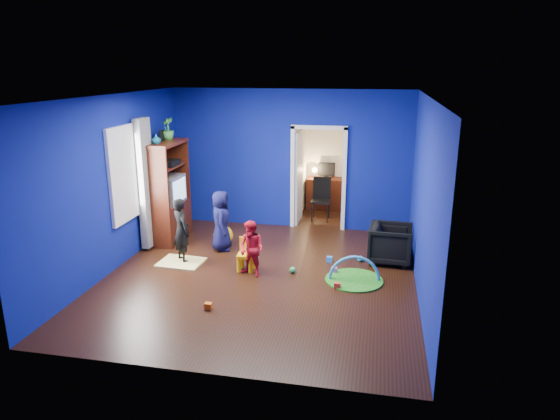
% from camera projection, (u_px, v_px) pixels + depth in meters
% --- Properties ---
extents(floor, '(5.00, 5.50, 0.01)m').
position_uv_depth(floor, '(260.00, 276.00, 8.23)').
color(floor, black).
rests_on(floor, ground).
extents(ceiling, '(5.00, 5.50, 0.01)m').
position_uv_depth(ceiling, '(258.00, 97.00, 7.42)').
color(ceiling, white).
rests_on(ceiling, wall_back).
extents(wall_back, '(5.00, 0.02, 2.90)m').
position_uv_depth(wall_back, '(290.00, 160.00, 10.41)').
color(wall_back, navy).
rests_on(wall_back, floor).
extents(wall_front, '(5.00, 0.02, 2.90)m').
position_uv_depth(wall_front, '(198.00, 253.00, 5.23)').
color(wall_front, navy).
rests_on(wall_front, floor).
extents(wall_left, '(0.02, 5.50, 2.90)m').
position_uv_depth(wall_left, '(113.00, 184.00, 8.29)').
color(wall_left, navy).
rests_on(wall_left, floor).
extents(wall_right, '(0.02, 5.50, 2.90)m').
position_uv_depth(wall_right, '(424.00, 199.00, 7.35)').
color(wall_right, navy).
rests_on(wall_right, floor).
extents(alcove, '(1.00, 1.75, 2.50)m').
position_uv_depth(alcove, '(323.00, 163.00, 11.18)').
color(alcove, silver).
rests_on(alcove, floor).
extents(armchair, '(0.79, 0.77, 0.68)m').
position_uv_depth(armchair, '(391.00, 244.00, 8.75)').
color(armchair, black).
rests_on(armchair, floor).
extents(child_black, '(0.50, 0.48, 1.15)m').
position_uv_depth(child_black, '(181.00, 230.00, 8.71)').
color(child_black, black).
rests_on(child_black, floor).
extents(child_navy, '(0.51, 0.64, 1.14)m').
position_uv_depth(child_navy, '(221.00, 221.00, 9.27)').
color(child_navy, '#0F153A').
rests_on(child_navy, floor).
extents(toddler_red, '(0.56, 0.50, 0.94)m').
position_uv_depth(toddler_red, '(251.00, 249.00, 8.13)').
color(toddler_red, red).
rests_on(toddler_red, floor).
extents(vase, '(0.22, 0.22, 0.18)m').
position_uv_depth(vase, '(156.00, 139.00, 9.14)').
color(vase, '#0D686C').
rests_on(vase, tv_armoire).
extents(potted_plant, '(0.31, 0.31, 0.43)m').
position_uv_depth(potted_plant, '(167.00, 129.00, 9.59)').
color(potted_plant, '#368C33').
rests_on(potted_plant, tv_armoire).
extents(tv_armoire, '(0.58, 1.14, 1.96)m').
position_uv_depth(tv_armoire, '(167.00, 192.00, 9.72)').
color(tv_armoire, '#40120A').
rests_on(tv_armoire, floor).
extents(crt_tv, '(0.46, 0.70, 0.54)m').
position_uv_depth(crt_tv, '(168.00, 190.00, 9.70)').
color(crt_tv, silver).
rests_on(crt_tv, tv_armoire).
extents(yellow_blanket, '(0.78, 0.64, 0.03)m').
position_uv_depth(yellow_blanket, '(181.00, 262.00, 8.77)').
color(yellow_blanket, '#F2E07A').
rests_on(yellow_blanket, floor).
extents(hopper_ball, '(0.38, 0.38, 0.38)m').
position_uv_depth(hopper_ball, '(223.00, 235.00, 9.62)').
color(hopper_ball, yellow).
rests_on(hopper_ball, floor).
extents(kid_chair, '(0.30, 0.30, 0.50)m').
position_uv_depth(kid_chair, '(246.00, 256.00, 8.41)').
color(kid_chair, yellow).
rests_on(kid_chair, floor).
extents(play_mat, '(0.93, 0.93, 0.02)m').
position_uv_depth(play_mat, '(354.00, 280.00, 8.05)').
color(play_mat, green).
rests_on(play_mat, floor).
extents(toy_arch, '(0.83, 0.15, 0.83)m').
position_uv_depth(toy_arch, '(354.00, 280.00, 8.05)').
color(toy_arch, '#3F8CD8').
rests_on(toy_arch, floor).
extents(window_left, '(0.03, 0.95, 1.55)m').
position_uv_depth(window_left, '(124.00, 174.00, 8.59)').
color(window_left, white).
rests_on(window_left, wall_left).
extents(curtain, '(0.14, 0.42, 2.40)m').
position_uv_depth(curtain, '(146.00, 184.00, 9.17)').
color(curtain, slate).
rests_on(curtain, floor).
extents(doorway, '(1.16, 0.10, 2.10)m').
position_uv_depth(doorway, '(318.00, 180.00, 10.41)').
color(doorway, white).
rests_on(doorway, floor).
extents(study_desk, '(0.88, 0.44, 0.75)m').
position_uv_depth(study_desk, '(325.00, 194.00, 12.02)').
color(study_desk, '#3D140A').
rests_on(study_desk, floor).
extents(desk_monitor, '(0.40, 0.05, 0.32)m').
position_uv_depth(desk_monitor, '(327.00, 169.00, 11.97)').
color(desk_monitor, black).
rests_on(desk_monitor, study_desk).
extents(desk_lamp, '(0.14, 0.14, 0.14)m').
position_uv_depth(desk_lamp, '(315.00, 170.00, 11.97)').
color(desk_lamp, '#FFD88C').
rests_on(desk_lamp, study_desk).
extents(folding_chair, '(0.40, 0.40, 0.92)m').
position_uv_depth(folding_chair, '(321.00, 200.00, 11.09)').
color(folding_chair, black).
rests_on(folding_chair, floor).
extents(book_shelf, '(0.88, 0.24, 0.04)m').
position_uv_depth(book_shelf, '(328.00, 124.00, 11.66)').
color(book_shelf, white).
rests_on(book_shelf, study_desk).
extents(toy_0, '(0.10, 0.08, 0.10)m').
position_uv_depth(toy_0, '(337.00, 286.00, 7.75)').
color(toy_0, red).
rests_on(toy_0, floor).
extents(toy_1, '(0.11, 0.11, 0.11)m').
position_uv_depth(toy_1, '(360.00, 259.00, 8.83)').
color(toy_1, '#249DCC').
rests_on(toy_1, floor).
extents(toy_2, '(0.10, 0.08, 0.10)m').
position_uv_depth(toy_2, '(208.00, 306.00, 7.10)').
color(toy_2, '#F45D0C').
rests_on(toy_2, floor).
extents(toy_3, '(0.11, 0.11, 0.11)m').
position_uv_depth(toy_3, '(293.00, 270.00, 8.35)').
color(toy_3, green).
rests_on(toy_3, floor).
extents(toy_4, '(0.10, 0.08, 0.10)m').
position_uv_depth(toy_4, '(334.00, 270.00, 8.34)').
color(toy_4, '#C248AF').
rests_on(toy_4, floor).
extents(toy_5, '(0.10, 0.08, 0.10)m').
position_uv_depth(toy_5, '(329.00, 259.00, 8.81)').
color(toy_5, '#2981EB').
rests_on(toy_5, floor).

